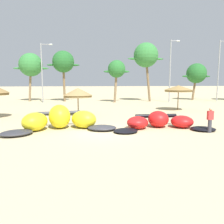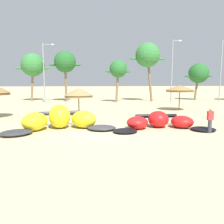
# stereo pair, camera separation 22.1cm
# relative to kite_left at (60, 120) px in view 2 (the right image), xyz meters

# --- Properties ---
(ground_plane) EXTENTS (260.00, 260.00, 0.00)m
(ground_plane) POSITION_rel_kite_left_xyz_m (2.74, -0.96, -0.63)
(ground_plane) COLOR #C6B284
(kite_left) EXTENTS (7.57, 4.19, 1.65)m
(kite_left) POSITION_rel_kite_left_xyz_m (0.00, 0.00, 0.00)
(kite_left) COLOR #333338
(kite_left) RESTS_ON ground
(kite_left_of_center) EXTENTS (7.28, 3.27, 1.16)m
(kite_left_of_center) POSITION_rel_kite_left_xyz_m (6.93, -0.35, -0.18)
(kite_left_of_center) COLOR black
(kite_left_of_center) RESTS_ON ground
(beach_umbrella_middle) EXTENTS (2.80, 2.80, 2.64)m
(beach_umbrella_middle) POSITION_rel_kite_left_xyz_m (0.97, 6.25, 1.56)
(beach_umbrella_middle) COLOR brown
(beach_umbrella_middle) RESTS_ON ground
(beach_umbrella_near_palms) EXTENTS (3.15, 3.15, 2.82)m
(beach_umbrella_near_palms) POSITION_rel_kite_left_xyz_m (12.00, 8.91, 1.83)
(beach_umbrella_near_palms) COLOR brown
(beach_umbrella_near_palms) RESTS_ON ground
(person_near_kites) EXTENTS (0.36, 0.24, 1.62)m
(person_near_kites) POSITION_rel_kite_left_xyz_m (9.63, -2.09, 0.19)
(person_near_kites) COLOR #383842
(person_near_kites) RESTS_ON ground
(palm_left) EXTENTS (5.60, 3.74, 7.76)m
(palm_left) POSITION_rel_kite_left_xyz_m (-7.19, 22.75, 5.20)
(palm_left) COLOR #7F6647
(palm_left) RESTS_ON ground
(palm_left_of_gap) EXTENTS (5.17, 3.45, 8.07)m
(palm_left_of_gap) POSITION_rel_kite_left_xyz_m (-1.91, 21.77, 5.64)
(palm_left_of_gap) COLOR brown
(palm_left_of_gap) RESTS_ON ground
(palm_center_left) EXTENTS (4.02, 2.68, 6.48)m
(palm_center_left) POSITION_rel_kite_left_xyz_m (6.35, 19.38, 4.41)
(palm_center_left) COLOR #7F6647
(palm_center_left) RESTS_ON ground
(palm_center_right) EXTENTS (5.83, 3.89, 9.32)m
(palm_center_right) POSITION_rel_kite_left_xyz_m (11.19, 20.49, 6.69)
(palm_center_right) COLOR brown
(palm_center_right) RESTS_ON ground
(palm_right_of_gap) EXTENTS (5.11, 3.41, 6.33)m
(palm_right_of_gap) POSITION_rel_kite_left_xyz_m (20.58, 22.19, 3.94)
(palm_right_of_gap) COLOR brown
(palm_right_of_gap) RESTS_ON ground
(lamppost_west) EXTENTS (1.81, 0.24, 8.87)m
(lamppost_west) POSITION_rel_kite_left_xyz_m (-4.81, 20.08, 4.34)
(lamppost_west) COLOR gray
(lamppost_west) RESTS_ON ground
(lamppost_west_center) EXTENTS (1.47, 0.24, 9.46)m
(lamppost_west_center) POSITION_rel_kite_left_xyz_m (14.62, 18.51, 4.60)
(lamppost_west_center) COLOR gray
(lamppost_west_center) RESTS_ON ground
(lamppost_east_center) EXTENTS (1.98, 0.24, 9.72)m
(lamppost_east_center) POSITION_rel_kite_left_xyz_m (23.13, 19.50, 4.80)
(lamppost_east_center) COLOR gray
(lamppost_east_center) RESTS_ON ground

